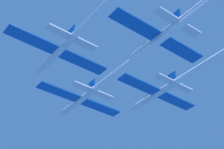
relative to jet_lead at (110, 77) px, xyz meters
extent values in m
cylinder|color=silver|center=(0.00, 10.62, -0.03)|extent=(1.28, 11.62, 1.28)
cone|color=silver|center=(0.00, 17.71, -0.03)|extent=(1.25, 2.56, 1.25)
ellipsoid|color=black|center=(0.00, 13.17, 0.51)|extent=(0.89, 2.32, 0.64)
cube|color=#0F51B2|center=(-5.05, 10.04, -0.03)|extent=(8.83, 2.56, 0.28)
cube|color=#0F51B2|center=(5.05, 10.04, -0.03)|extent=(8.83, 2.56, 0.28)
cube|color=#0F51B2|center=(0.00, 5.97, 1.53)|extent=(0.33, 2.09, 1.86)
cube|color=silver|center=(-2.63, 5.74, -0.03)|extent=(3.97, 1.53, 0.28)
cube|color=silver|center=(2.63, 5.74, -0.03)|extent=(3.97, 1.53, 0.28)
cylinder|color=white|center=(0.00, -10.76, -0.03)|extent=(1.15, 31.15, 1.15)
cylinder|color=silver|center=(-11.35, 0.26, 0.35)|extent=(1.28, 11.62, 1.28)
cone|color=silver|center=(-11.35, 7.35, 0.35)|extent=(1.25, 2.56, 1.25)
ellipsoid|color=black|center=(-11.35, 2.82, 0.90)|extent=(0.89, 2.32, 0.64)
cube|color=#0F51B2|center=(-16.40, -0.32, 0.35)|extent=(8.83, 2.56, 0.28)
cube|color=#0F51B2|center=(-6.30, -0.32, 0.35)|extent=(8.83, 2.56, 0.28)
cube|color=#0F51B2|center=(-11.35, -4.38, 1.92)|extent=(0.33, 2.09, 1.86)
cube|color=silver|center=(-13.97, -4.62, 0.35)|extent=(3.97, 1.53, 0.28)
cube|color=silver|center=(-8.72, -4.62, 0.35)|extent=(3.97, 1.53, 0.28)
cylinder|color=silver|center=(11.19, -0.60, 0.32)|extent=(1.28, 11.62, 1.28)
cone|color=silver|center=(11.19, 6.48, 0.32)|extent=(1.25, 2.56, 1.25)
ellipsoid|color=black|center=(11.19, 1.95, 0.87)|extent=(0.89, 2.32, 0.64)
cube|color=#0F51B2|center=(6.14, -1.18, 0.32)|extent=(8.83, 2.56, 0.28)
cube|color=#0F51B2|center=(16.24, -1.18, 0.32)|extent=(8.83, 2.56, 0.28)
cube|color=#0F51B2|center=(11.19, -5.25, 1.89)|extent=(0.33, 2.09, 1.86)
cube|color=silver|center=(8.56, -5.48, 0.32)|extent=(3.97, 1.53, 0.28)
cube|color=silver|center=(13.81, -5.48, 0.32)|extent=(3.97, 1.53, 0.28)
cylinder|color=silver|center=(0.07, -12.46, 0.73)|extent=(1.28, 11.62, 1.28)
cone|color=silver|center=(0.07, -5.37, 0.73)|extent=(1.25, 2.56, 1.25)
ellipsoid|color=black|center=(0.07, -9.90, 1.27)|extent=(0.89, 2.32, 0.64)
cube|color=#0F51B2|center=(-4.99, -13.04, 0.73)|extent=(8.83, 2.56, 0.28)
cube|color=#0F51B2|center=(5.12, -13.04, 0.73)|extent=(8.83, 2.56, 0.28)
cube|color=#0F51B2|center=(0.07, -17.11, 2.30)|extent=(0.33, 2.09, 1.86)
cube|color=silver|center=(-2.56, -17.34, 0.73)|extent=(3.97, 1.53, 0.28)
cube|color=silver|center=(2.69, -17.34, 0.73)|extent=(3.97, 1.53, 0.28)
camera|label=1|loc=(-32.59, -42.81, -38.08)|focal=56.82mm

